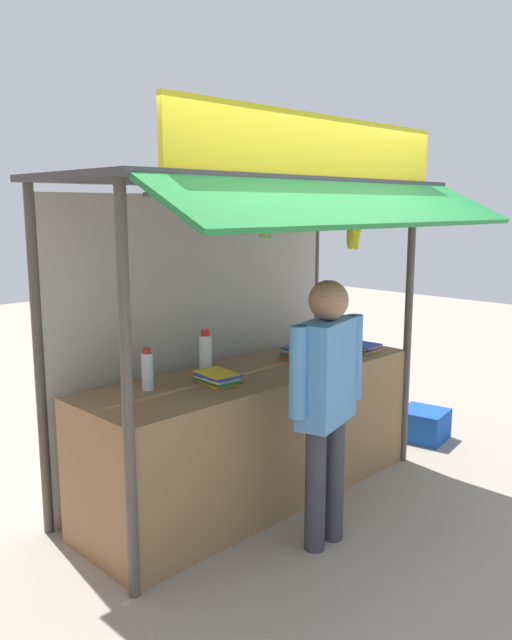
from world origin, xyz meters
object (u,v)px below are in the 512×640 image
Objects in this scene: magazine_stack_far_right at (301,353)px; magazine_stack_back_right at (360,347)px; water_bottle_front_left at (147,370)px; banana_bunch_inner_left at (266,227)px; plastic_crate at (423,425)px; magazine_stack_left at (217,377)px; water_bottle_far_left at (323,332)px; vendor_person at (327,390)px; water_bottle_mid_left at (206,354)px; banana_bunch_rightmost at (353,237)px.

magazine_stack_far_right reaches higher than magazine_stack_back_right.
banana_bunch_inner_left reaches higher than water_bottle_front_left.
plastic_crate is (2.60, -0.39, -0.89)m from water_bottle_front_left.
water_bottle_front_left reaches higher than magazine_stack_left.
magazine_stack_left is at bearing 174.35° from plastic_crate.
banana_bunch_inner_left reaches higher than magazine_stack_far_right.
water_bottle_far_left reaches higher than magazine_stack_far_right.
water_bottle_far_left is at bearing 25.11° from vendor_person.
plastic_crate is (1.98, 0.50, -0.83)m from vendor_person.
banana_bunch_rightmost reaches higher than water_bottle_mid_left.
water_bottle_mid_left is 1.14× the size of magazine_stack_far_right.
banana_bunch_rightmost is (1.20, -0.62, 0.78)m from water_bottle_front_left.
plastic_crate is at bearing 9.38° from banana_bunch_rightmost.
banana_bunch_inner_left reaches higher than water_bottle_far_left.
water_bottle_mid_left is 0.81m from magazine_stack_far_right.
magazine_stack_far_right is at bearing 82.24° from banana_bunch_rightmost.
magazine_stack_left is 0.76× the size of plastic_crate.
vendor_person reaches higher than magazine_stack_back_right.
water_bottle_far_left is 1.11m from banana_bunch_rightmost.
banana_bunch_rightmost reaches higher than magazine_stack_far_right.
vendor_person reaches higher than magazine_stack_far_right.
water_bottle_far_left is 0.83× the size of banana_bunch_rightmost.
vendor_person reaches higher than water_bottle_front_left.
vendor_person reaches higher than magazine_stack_left.
plastic_crate is at bearing -10.66° from water_bottle_mid_left.
water_bottle_front_left is at bearing 171.63° from magazine_stack_back_right.
water_bottle_mid_left is 0.96× the size of banana_bunch_rightmost.
magazine_stack_back_right is (0.13, -0.27, -0.10)m from water_bottle_far_left.
water_bottle_far_left is 0.91× the size of magazine_stack_back_right.
banana_bunch_inner_left is 0.59× the size of plastic_crate.
banana_bunch_rightmost reaches higher than magazine_stack_back_right.
water_bottle_mid_left is at bearing 168.38° from magazine_stack_back_right.
water_bottle_front_left is 0.97× the size of magazine_stack_far_right.
magazine_stack_far_right reaches higher than magazine_stack_left.
vendor_person is (-1.05, -0.89, -0.07)m from water_bottle_far_left.
vendor_person is (-1.19, -0.62, 0.03)m from magazine_stack_back_right.
water_bottle_far_left reaches higher than magazine_stack_back_right.
magazine_stack_left is 1.28× the size of banana_bunch_inner_left.
banana_bunch_inner_left is at bearing -150.46° from magazine_stack_far_right.
water_bottle_far_left is 1.28m from magazine_stack_left.
magazine_stack_far_right is 1.38m from banana_bunch_inner_left.
banana_bunch_rightmost is at bearing 9.73° from vendor_person.
water_bottle_mid_left is 0.92m from vendor_person.
banana_bunch_inner_left is (-0.08, -0.63, 0.85)m from water_bottle_mid_left.
vendor_person is at bearing -139.83° from water_bottle_far_left.
banana_bunch_inner_left is 0.81m from banana_bunch_rightmost.
magazine_stack_far_right is 0.86m from magazine_stack_left.
magazine_stack_left is 1.05m from banana_bunch_inner_left.
water_bottle_far_left is 0.87× the size of water_bottle_mid_left.
water_bottle_mid_left is 1.06m from banana_bunch_inner_left.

